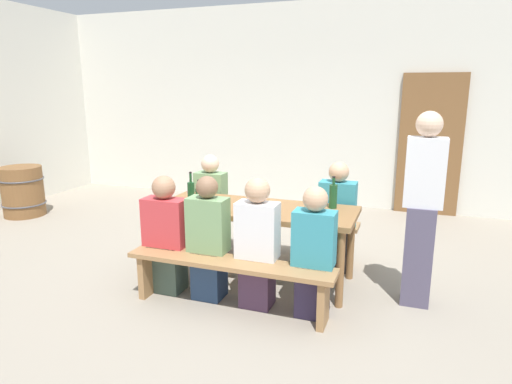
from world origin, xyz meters
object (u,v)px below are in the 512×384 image
object	(u,v)px
wine_bottle_1	(191,191)
seated_guest_near_2	(257,245)
wine_bottle_2	(333,196)
seated_guest_far_0	(211,206)
wine_glass_0	(250,195)
seated_guest_near_3	(314,255)
wine_barrel	(23,191)
wine_glass_2	(190,188)
seated_guest_far_1	(337,219)
bench_near	(229,271)
wine_glass_1	(204,194)
tasting_table	(256,215)
standing_host	(422,212)
bench_far	(276,226)
wooden_door	(430,145)
seated_guest_near_1	(208,241)
seated_guest_near_0	(166,237)
wine_bottle_0	(199,199)

from	to	relation	value
wine_bottle_1	seated_guest_near_2	xyz separation A→B (m)	(0.89, -0.49, -0.30)
wine_bottle_2	seated_guest_far_0	size ratio (longest dim) A/B	0.27
wine_bottle_1	wine_glass_0	distance (m)	0.64
wine_glass_0	seated_guest_far_0	bearing A→B (deg)	140.37
seated_guest_near_3	wine_barrel	world-z (taller)	seated_guest_near_3
wine_glass_2	seated_guest_far_1	xyz separation A→B (m)	(1.46, 0.48, -0.32)
bench_near	seated_guest_near_2	size ratio (longest dim) A/B	1.59
wine_glass_1	wine_glass_2	world-z (taller)	wine_glass_2
tasting_table	seated_guest_near_2	world-z (taller)	seated_guest_near_2
standing_host	wine_bottle_2	bearing A→B (deg)	-14.79
tasting_table	wine_bottle_2	bearing A→B (deg)	16.56
bench_far	wine_glass_0	bearing A→B (deg)	-93.70
wooden_door	wine_bottle_2	size ratio (longest dim) A/B	6.69
tasting_table	seated_guest_far_0	xyz separation A→B (m)	(-0.74, 0.53, -0.11)
wooden_door	tasting_table	bearing A→B (deg)	-117.34
wine_glass_0	wine_barrel	distance (m)	4.19
wine_glass_0	seated_guest_near_2	size ratio (longest dim) A/B	0.15
wine_glass_2	wooden_door	bearing A→B (deg)	52.56
seated_guest_far_0	tasting_table	bearing A→B (deg)	54.39
wine_glass_2	seated_guest_near_1	distance (m)	0.82
seated_guest_near_0	wine_barrel	size ratio (longest dim) A/B	1.49
bench_near	bench_far	xyz separation A→B (m)	(0.00, 1.36, 0.00)
wine_bottle_1	wine_glass_0	size ratio (longest dim) A/B	1.77
wine_bottle_0	wine_glass_0	xyz separation A→B (m)	(0.42, 0.26, 0.01)
tasting_table	wine_bottle_0	size ratio (longest dim) A/B	6.53
seated_guest_near_3	wine_glass_0	bearing A→B (deg)	56.91
wine_barrel	seated_guest_near_2	bearing A→B (deg)	-19.41
wine_bottle_1	standing_host	size ratio (longest dim) A/B	0.18
wine_glass_0	seated_guest_near_1	bearing A→B (deg)	-114.18
seated_guest_far_0	standing_host	bearing A→B (deg)	76.80
wooden_door	seated_guest_near_0	distance (m)	4.38
tasting_table	seated_guest_near_1	size ratio (longest dim) A/B	1.71
seated_guest_near_0	seated_guest_far_0	bearing A→B (deg)	2.08
wine_glass_1	seated_guest_near_1	bearing A→B (deg)	-60.66
bench_far	seated_guest_near_2	world-z (taller)	seated_guest_near_2
bench_far	seated_guest_far_1	world-z (taller)	seated_guest_far_1
seated_guest_near_1	wooden_door	bearing A→B (deg)	-27.23
wine_glass_0	wine_barrel	xyz separation A→B (m)	(-4.03, 1.02, -0.50)
wine_bottle_0	seated_guest_far_0	bearing A→B (deg)	108.52
wine_bottle_1	wine_barrel	distance (m)	3.57
bench_far	wine_bottle_1	xyz separation A→B (m)	(-0.69, -0.72, 0.51)
wine_glass_1	wine_glass_2	bearing A→B (deg)	147.87
seated_guest_far_1	seated_guest_far_0	bearing A→B (deg)	-90.00
wine_bottle_0	seated_guest_near_0	size ratio (longest dim) A/B	0.27
wine_glass_2	wine_bottle_2	bearing A→B (deg)	6.48
bench_near	wine_bottle_1	size ratio (longest dim) A/B	5.92
wine_barrel	wine_bottle_0	bearing A→B (deg)	-19.47
seated_guest_near_1	seated_guest_near_3	bearing A→B (deg)	-90.00
tasting_table	bench_far	world-z (taller)	tasting_table
tasting_table	wooden_door	bearing A→B (deg)	62.66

